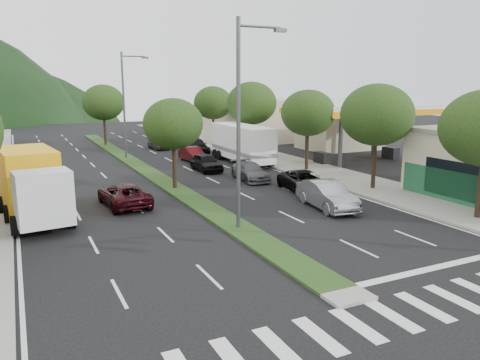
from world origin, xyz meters
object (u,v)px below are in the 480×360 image
tree_med_near (173,124)px  streetlight_near (242,115)px  tree_r_e (213,103)px  sedan_silver (327,195)px  box_truck (32,187)px  tree_r_c (308,113)px  streetlight_mid (126,100)px  tree_r_b (377,115)px  tree_med_far (103,102)px  suv_maroon (124,195)px  car_queue_c (193,154)px  car_queue_f (196,146)px  car_queue_d (305,181)px  motorhome (242,143)px  car_queue_a (206,162)px  car_queue_e (158,143)px  car_queue_b (250,171)px  tree_r_d (252,103)px

tree_med_near → streetlight_near: bearing=-88.8°
streetlight_near → tree_r_e: bearing=69.8°
sedan_silver → box_truck: size_ratio=0.63×
sedan_silver → tree_r_e: bearing=86.0°
streetlight_near → sedan_silver: (6.08, 1.37, -4.79)m
tree_r_c → box_truck: tree_r_c is taller
streetlight_mid → box_truck: size_ratio=1.31×
tree_r_b → tree_med_far: 34.18m
tree_r_b → suv_maroon: size_ratio=1.42×
tree_med_far → sedan_silver: size_ratio=1.45×
tree_med_near → streetlight_mid: (0.21, 15.00, 1.16)m
tree_r_b → box_truck: tree_r_b is taller
tree_med_near → box_truck: tree_med_near is taller
car_queue_c → car_queue_f: 5.45m
tree_med_near → car_queue_d: 9.53m
streetlight_mid → car_queue_f: (7.15, 0.58, -4.84)m
motorhome → tree_med_near: bearing=-136.6°
sedan_silver → car_queue_f: size_ratio=0.94×
car_queue_a → car_queue_e: bearing=88.5°
streetlight_mid → car_queue_b: size_ratio=2.23×
car_queue_a → motorhome: (4.50, 2.43, 1.10)m
car_queue_b → tree_r_c: bearing=18.3°
streetlight_mid → sedan_silver: 24.87m
suv_maroon → car_queue_d: car_queue_d is taller
tree_med_near → tree_r_c: bearing=9.5°
tree_med_near → streetlight_mid: bearing=89.2°
tree_r_d → car_queue_f: tree_r_d is taller
car_queue_d → streetlight_mid: bearing=118.5°
streetlight_mid → sedan_silver: bearing=-75.6°
tree_r_d → tree_med_far: size_ratio=1.03×
tree_r_e → car_queue_f: tree_r_e is taller
sedan_silver → car_queue_b: (-0.23, 9.21, -0.14)m
tree_med_far → car_queue_c: size_ratio=1.71×
streetlight_near → car_queue_c: streetlight_near is taller
tree_med_near → car_queue_b: size_ratio=1.34×
tree_r_c → tree_med_far: size_ratio=0.93×
car_queue_a → car_queue_d: 10.46m
tree_r_c → streetlight_mid: bearing=132.2°
tree_med_near → tree_r_d: bearing=45.0°
motorhome → car_queue_b: bearing=-110.0°
tree_r_c → car_queue_a: (-7.50, 3.58, -4.03)m
streetlight_mid → suv_maroon: size_ratio=2.05×
tree_r_c → sedan_silver: 12.70m
tree_med_near → car_queue_b: tree_med_near is taller
tree_med_near → box_truck: bearing=-158.0°
streetlight_mid → tree_r_e: bearing=30.7°
tree_r_e → suv_maroon: (-16.08, -25.03, -4.22)m
tree_r_c → tree_r_d: bearing=90.0°
tree_r_b → box_truck: 21.36m
tree_med_near → streetlight_near: 10.07m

